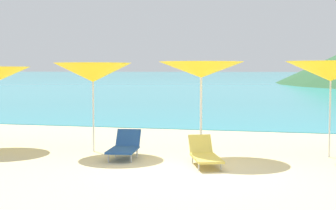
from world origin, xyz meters
The scene contains 7 objects.
ground_plane centered at (0.00, 10.00, -0.15)m, with size 50.00×100.00×0.30m, color beige.
ocean_water centered at (0.00, 227.07, 0.01)m, with size 650.00×440.00×0.02m, color #2DADBC.
umbrella_3 centered at (-3.05, 1.76, 2.07)m, with size 2.10×2.10×2.33m.
umbrella_4 centered at (-0.21, 1.90, 2.14)m, with size 2.30×2.30×2.35m.
umbrella_5 centered at (2.91, 2.35, 2.11)m, with size 2.42×2.42×2.35m.
lounge_chair_0 centered at (-1.91, 0.95, 0.29)m, with size 0.78×1.43×0.65m.
lounge_chair_2 centered at (0.13, 0.55, 0.25)m, with size 1.06×1.64×0.61m.
Camera 1 is at (2.11, -10.60, 2.15)m, focal length 54.31 mm.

